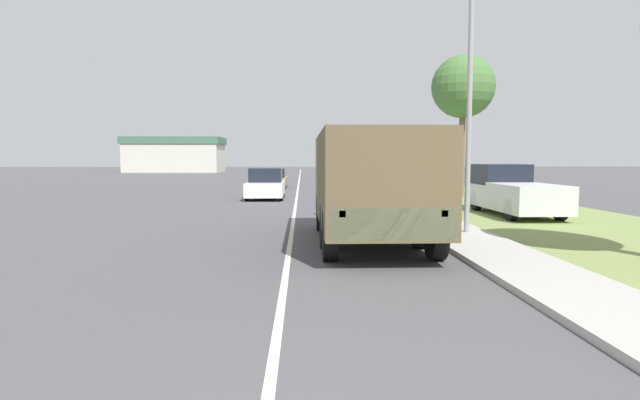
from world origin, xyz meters
The scene contains 11 objects.
ground_plane centered at (0.00, 40.00, 0.00)m, with size 180.00×180.00×0.00m, color #4C4C4F.
lane_centre_stripe centered at (0.00, 40.00, 0.00)m, with size 0.12×120.00×0.00m.
sidewalk_right centered at (4.50, 40.00, 0.06)m, with size 1.80×120.00×0.12m.
grass_strip_right centered at (8.90, 40.00, 0.01)m, with size 7.00×120.00×0.02m.
military_truck centered at (1.98, 10.77, 1.57)m, with size 2.51×6.54×2.71m.
car_nearest_ahead centered at (-1.60, 24.69, 0.72)m, with size 1.89×3.92×1.61m.
car_second_ahead centered at (-1.74, 33.98, 0.64)m, with size 1.83×4.51×1.41m.
pickup_truck centered at (8.15, 16.92, 0.88)m, with size 1.92×5.14×1.86m.
lamp_post centered at (4.55, 11.78, 4.44)m, with size 1.69×0.24×7.28m.
tree_mid_right centered at (9.03, 25.61, 5.95)m, with size 3.39×3.39×7.67m.
building_distant centered at (-19.64, 78.02, 2.74)m, with size 14.79×8.63×5.41m.
Camera 1 is at (0.31, -1.45, 2.10)m, focal length 28.00 mm.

